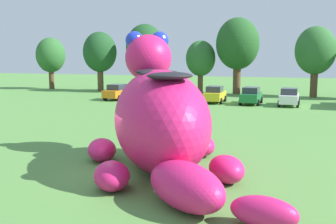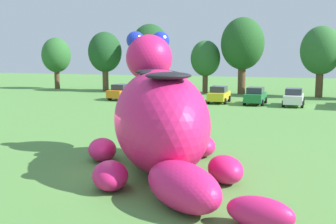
% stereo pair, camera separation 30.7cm
% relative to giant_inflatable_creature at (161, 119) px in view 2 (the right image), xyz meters
% --- Properties ---
extents(ground_plane, '(160.00, 160.00, 0.00)m').
position_rel_giant_inflatable_creature_xyz_m(ground_plane, '(-1.43, -0.88, -2.19)').
color(ground_plane, '#568E42').
extents(giant_inflatable_creature, '(9.76, 9.94, 6.00)m').
position_rel_giant_inflatable_creature_xyz_m(giant_inflatable_creature, '(0.00, 0.00, 0.00)').
color(giant_inflatable_creature, '#E01E6B').
rests_on(giant_inflatable_creature, ground).
extents(car_orange, '(2.13, 4.20, 1.72)m').
position_rel_giant_inflatable_creature_xyz_m(car_orange, '(-13.77, 24.86, -1.33)').
color(car_orange, orange).
rests_on(car_orange, ground).
extents(car_blue, '(2.14, 4.20, 1.72)m').
position_rel_giant_inflatable_creature_xyz_m(car_blue, '(-10.29, 25.44, -1.33)').
color(car_blue, '#2347B7').
rests_on(car_blue, ground).
extents(car_black, '(2.23, 4.24, 1.72)m').
position_rel_giant_inflatable_creature_xyz_m(car_black, '(-6.66, 24.49, -1.33)').
color(car_black, black).
rests_on(car_black, ground).
extents(car_yellow, '(1.98, 4.12, 1.72)m').
position_rel_giant_inflatable_creature_xyz_m(car_yellow, '(-2.90, 25.33, -1.33)').
color(car_yellow, yellow).
rests_on(car_yellow, ground).
extents(car_green, '(2.06, 4.16, 1.72)m').
position_rel_giant_inflatable_creature_xyz_m(car_green, '(0.85, 25.16, -1.33)').
color(car_green, '#1E7238').
rests_on(car_green, ground).
extents(car_white, '(2.01, 4.14, 1.72)m').
position_rel_giant_inflatable_creature_xyz_m(car_white, '(4.52, 24.99, -1.33)').
color(car_white, white).
rests_on(car_white, ground).
extents(tree_far_left, '(4.23, 4.23, 7.50)m').
position_rel_giant_inflatable_creature_xyz_m(tree_far_left, '(-29.40, 35.30, 2.71)').
color(tree_far_left, brown).
rests_on(tree_far_left, ground).
extents(tree_left, '(4.57, 4.57, 8.11)m').
position_rel_giant_inflatable_creature_xyz_m(tree_left, '(-20.75, 34.16, 3.11)').
color(tree_left, brown).
rests_on(tree_left, ground).
extents(tree_mid_left, '(5.10, 5.10, 9.05)m').
position_rel_giant_inflatable_creature_xyz_m(tree_mid_left, '(-14.38, 34.89, 3.73)').
color(tree_mid_left, brown).
rests_on(tree_mid_left, ground).
extents(tree_centre_left, '(3.85, 3.85, 6.84)m').
position_rel_giant_inflatable_creature_xyz_m(tree_centre_left, '(-6.98, 35.79, 2.28)').
color(tree_centre_left, brown).
rests_on(tree_centre_left, ground).
extents(tree_centre, '(5.42, 5.42, 9.62)m').
position_rel_giant_inflatable_creature_xyz_m(tree_centre, '(-2.21, 35.77, 4.10)').
color(tree_centre, brown).
rests_on(tree_centre, ground).
extents(tree_centre_right, '(4.65, 4.65, 8.26)m').
position_rel_giant_inflatable_creature_xyz_m(tree_centre_right, '(7.02, 34.53, 3.21)').
color(tree_centre_right, brown).
rests_on(tree_centre_right, ground).
extents(spectator_near_inflatable, '(0.38, 0.26, 1.71)m').
position_rel_giant_inflatable_creature_xyz_m(spectator_near_inflatable, '(-3.11, 10.31, -1.34)').
color(spectator_near_inflatable, black).
rests_on(spectator_near_inflatable, ground).
extents(spectator_mid_field, '(0.38, 0.26, 1.71)m').
position_rel_giant_inflatable_creature_xyz_m(spectator_mid_field, '(-8.69, 19.16, -1.34)').
color(spectator_mid_field, black).
rests_on(spectator_mid_field, ground).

